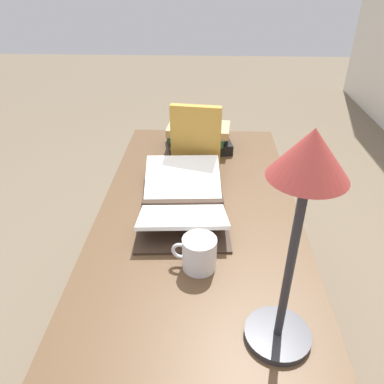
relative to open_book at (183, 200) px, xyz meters
The scene contains 7 objects.
ground_plane 0.78m from the open_book, 29.28° to the left, with size 12.00×12.00×0.00m, color #70604C.
reading_desk 0.17m from the open_book, 29.28° to the left, with size 1.52×0.67×0.75m.
open_book is the anchor object (origin of this frame).
book_stack_tall 0.46m from the open_book, behind, with size 0.24×0.30×0.11m.
book_standing_upright 0.30m from the open_book, behind, with size 0.05×0.20×0.26m.
reading_lamp 0.66m from the open_book, 25.30° to the left, with size 0.15×0.15×0.50m.
coffee_mug 0.30m from the open_book, 11.82° to the left, with size 0.09×0.12×0.09m.
Camera 1 is at (0.96, 0.02, 1.46)m, focal length 35.00 mm.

